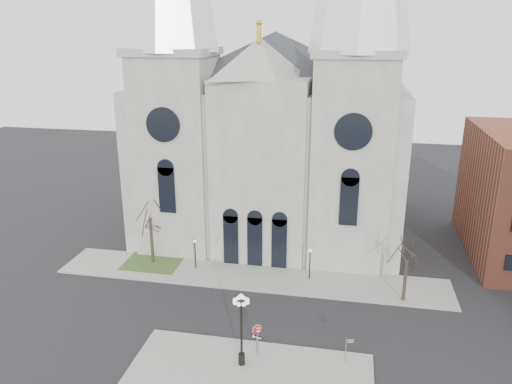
% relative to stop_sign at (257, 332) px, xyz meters
% --- Properties ---
extents(ground, '(160.00, 160.00, 0.00)m').
position_rel_stop_sign_xyz_m(ground, '(-3.03, 1.19, -1.82)').
color(ground, black).
rests_on(ground, ground).
extents(sidewalk_near, '(18.00, 10.00, 0.14)m').
position_rel_stop_sign_xyz_m(sidewalk_near, '(-0.03, -3.81, -1.75)').
color(sidewalk_near, gray).
rests_on(sidewalk_near, ground).
extents(sidewalk_far, '(40.00, 6.00, 0.14)m').
position_rel_stop_sign_xyz_m(sidewalk_far, '(-3.03, 12.19, -1.75)').
color(sidewalk_far, gray).
rests_on(sidewalk_far, ground).
extents(grass_patch, '(6.00, 5.00, 0.18)m').
position_rel_stop_sign_xyz_m(grass_patch, '(-14.03, 13.19, -1.73)').
color(grass_patch, '#374E21').
rests_on(grass_patch, ground).
extents(cathedral, '(33.00, 26.66, 54.00)m').
position_rel_stop_sign_xyz_m(cathedral, '(-3.03, 24.05, 16.66)').
color(cathedral, gray).
rests_on(cathedral, ground).
extents(tree_left, '(3.20, 3.20, 7.50)m').
position_rel_stop_sign_xyz_m(tree_left, '(-14.03, 13.19, 3.76)').
color(tree_left, black).
rests_on(tree_left, ground).
extents(tree_right, '(3.20, 3.20, 6.00)m').
position_rel_stop_sign_xyz_m(tree_right, '(11.97, 10.19, 2.65)').
color(tree_right, black).
rests_on(tree_right, ground).
extents(ped_lamp_left, '(0.32, 0.32, 3.26)m').
position_rel_stop_sign_xyz_m(ped_lamp_left, '(-9.03, 12.69, 0.51)').
color(ped_lamp_left, black).
rests_on(ped_lamp_left, sidewalk_far).
extents(ped_lamp_right, '(0.32, 0.32, 3.26)m').
position_rel_stop_sign_xyz_m(ped_lamp_right, '(2.97, 12.69, 0.51)').
color(ped_lamp_right, black).
rests_on(ped_lamp_right, sidewalk_far).
extents(stop_sign, '(0.80, 0.30, 2.34)m').
position_rel_stop_sign_xyz_m(stop_sign, '(0.00, 0.00, 0.00)').
color(stop_sign, slate).
rests_on(stop_sign, sidewalk_near).
extents(globe_lamp, '(1.46, 1.46, 5.96)m').
position_rel_stop_sign_xyz_m(globe_lamp, '(-0.80, -1.86, 2.07)').
color(globe_lamp, black).
rests_on(globe_lamp, sidewalk_near).
extents(one_way_sign, '(0.85, 0.28, 1.99)m').
position_rel_stop_sign_xyz_m(one_way_sign, '(0.22, -0.76, -0.32)').
color(one_way_sign, slate).
rests_on(one_way_sign, sidewalk_near).
extents(street_name_sign, '(0.62, 0.23, 2.00)m').
position_rel_stop_sign_xyz_m(street_name_sign, '(6.94, 0.02, -0.48)').
color(street_name_sign, slate).
rests_on(street_name_sign, sidewalk_near).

